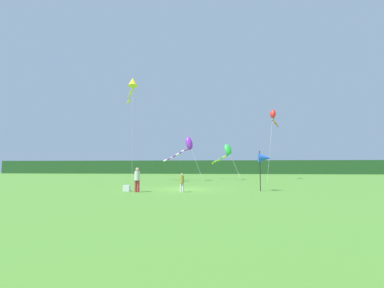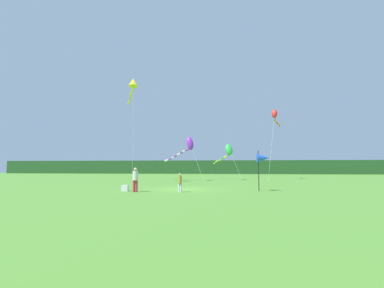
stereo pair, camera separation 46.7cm
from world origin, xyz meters
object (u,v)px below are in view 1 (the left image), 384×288
object	(u,v)px
kite_green	(226,151)
kite_red	(273,116)
cooler_box	(127,188)
kite_purple	(187,145)
person_child	(182,182)
banner_flag_pole	(265,158)
kite_yellow	(132,84)
person_adult	(137,178)

from	to	relation	value
kite_green	kite_red	bearing A→B (deg)	11.35
cooler_box	kite_purple	size ratio (longest dim) A/B	0.08
kite_red	kite_purple	distance (m)	13.29
person_child	banner_flag_pole	world-z (taller)	banner_flag_pole
kite_yellow	kite_purple	world-z (taller)	kite_yellow
cooler_box	kite_green	size ratio (longest dim) A/B	0.06
cooler_box	kite_purple	world-z (taller)	kite_purple
kite_purple	kite_green	bearing A→B (deg)	31.53
person_adult	kite_purple	distance (m)	15.73
kite_red	person_adult	bearing A→B (deg)	-124.18
cooler_box	kite_purple	bearing A→B (deg)	79.86
person_adult	kite_red	size ratio (longest dim) A/B	0.17
cooler_box	kite_yellow	world-z (taller)	kite_yellow
kite_yellow	kite_purple	xyz separation A→B (m)	(5.66, 4.83, -6.62)
kite_yellow	kite_red	world-z (taller)	kite_yellow
kite_green	kite_yellow	world-z (taller)	kite_yellow
kite_purple	person_adult	bearing A→B (deg)	-96.22
cooler_box	kite_purple	distance (m)	15.48
kite_yellow	kite_red	distance (m)	19.81
kite_green	kite_red	distance (m)	8.45
kite_green	kite_yellow	distance (m)	15.18
kite_green	kite_purple	size ratio (longest dim) A/B	1.27
person_child	kite_red	xyz separation A→B (m)	(10.22, 19.42, 8.20)
cooler_box	banner_flag_pole	bearing A→B (deg)	6.12
kite_green	kite_purple	xyz separation A→B (m)	(-5.07, -3.11, 0.60)
banner_flag_pole	kite_purple	size ratio (longest dim) A/B	0.47
person_child	cooler_box	distance (m)	4.15
person_child	cooler_box	bearing A→B (deg)	175.39
cooler_box	kite_yellow	size ratio (longest dim) A/B	0.04
person_adult	cooler_box	world-z (taller)	person_adult
kite_green	kite_red	xyz separation A→B (m)	(6.63, 1.33, 5.06)
cooler_box	kite_green	distance (m)	19.70
person_adult	person_child	size ratio (longest dim) A/B	1.31
person_adult	kite_yellow	world-z (taller)	kite_yellow
kite_yellow	kite_red	bearing A→B (deg)	28.10
cooler_box	banner_flag_pole	xyz separation A→B (m)	(10.05, 1.08, 2.18)
kite_yellow	kite_purple	distance (m)	9.97
kite_yellow	kite_purple	size ratio (longest dim) A/B	1.90
person_adult	banner_flag_pole	world-z (taller)	banner_flag_pole
cooler_box	kite_yellow	bearing A→B (deg)	107.23
cooler_box	person_child	bearing A→B (deg)	-4.61
kite_purple	kite_yellow	bearing A→B (deg)	-139.53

